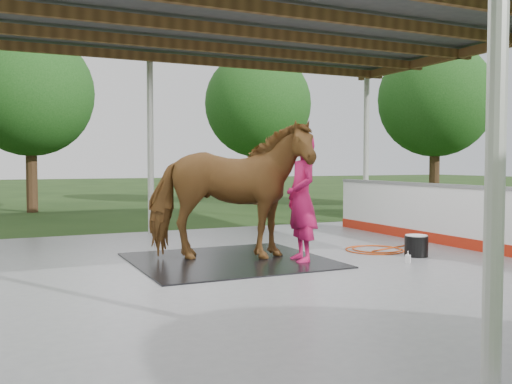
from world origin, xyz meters
name	(u,v)px	position (x,y,z in m)	size (l,w,h in m)	color
ground	(233,273)	(0.00, 0.00, 0.00)	(100.00, 100.00, 0.00)	#1E3814
concrete_slab	(233,271)	(0.00, 0.00, 0.03)	(12.00, 10.00, 0.05)	slate
dasher_board	(471,219)	(4.60, 0.00, 0.59)	(0.16, 8.00, 1.15)	#AF220E
tree_belt	(229,24)	(0.30, 0.90, 3.79)	(28.00, 28.00, 5.80)	#382314
rubber_mat	(230,260)	(0.23, 0.71, 0.06)	(2.96, 2.77, 0.02)	black
horse	(229,191)	(0.23, 0.71, 1.16)	(1.18, 2.59, 2.18)	brown
handler	(302,199)	(1.23, 0.18, 1.04)	(0.72, 0.48, 1.99)	#BF1450
wash_bucket	(416,245)	(3.20, -0.19, 0.23)	(0.39, 0.39, 0.36)	black
soap_bottle_a	(490,253)	(3.94, -1.04, 0.18)	(0.10, 0.10, 0.27)	silver
soap_bottle_b	(408,257)	(2.67, -0.61, 0.14)	(0.08, 0.08, 0.18)	#338CD8
hose_coil	(375,249)	(3.00, 0.64, 0.06)	(1.52, 1.03, 0.02)	#B63C0D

